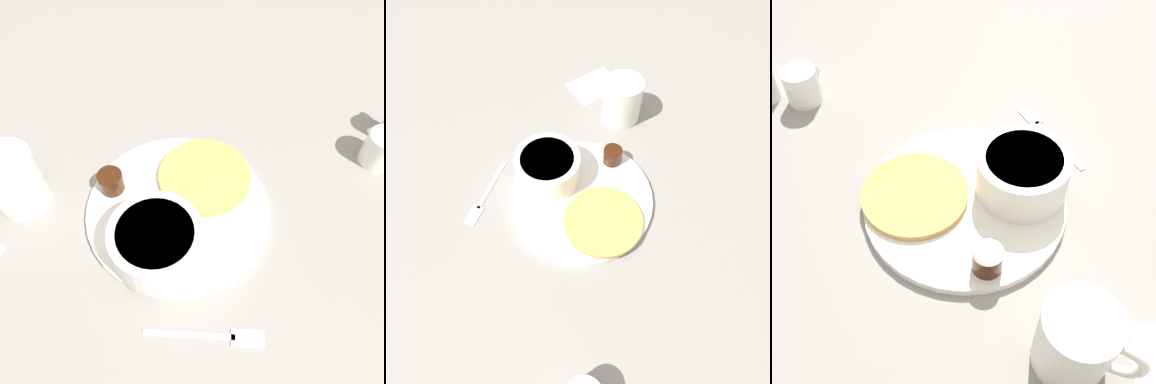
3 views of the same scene
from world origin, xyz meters
The scene contains 9 objects.
ground_plane centered at (0.00, 0.00, 0.00)m, with size 4.00×4.00×0.00m, color gray.
plate centered at (0.00, 0.00, 0.01)m, with size 0.26×0.26×0.01m.
pancake_stack centered at (0.01, 0.06, 0.02)m, with size 0.14×0.14×0.01m.
bowl centered at (0.01, -0.07, 0.04)m, with size 0.12×0.12×0.06m.
syrup_cup centered at (-0.10, -0.01, 0.03)m, with size 0.04×0.04×0.03m.
butter_ramekin centered at (-0.01, -0.10, 0.03)m, with size 0.04×0.04×0.04m.
coffee_mug centered at (-0.21, -0.07, 0.05)m, with size 0.08×0.10×0.09m.
fork centered at (0.12, -0.14, 0.00)m, with size 0.14×0.06×0.00m.
napkin centered at (-0.25, -0.17, 0.00)m, with size 0.12×0.11×0.00m.
Camera 2 is at (0.27, 0.22, 0.59)m, focal length 35.00 mm.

